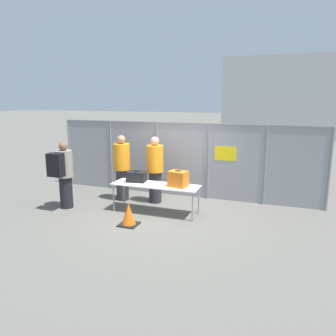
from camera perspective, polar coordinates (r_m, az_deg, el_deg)
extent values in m
plane|color=#605E56|center=(8.36, -1.27, -7.98)|extent=(120.00, 120.00, 0.00)
cylinder|color=gray|center=(11.45, -16.74, 2.62)|extent=(0.07, 0.07, 2.18)
cylinder|color=gray|center=(10.59, -9.87, 2.22)|extent=(0.07, 0.07, 2.18)
cylinder|color=gray|center=(9.90, -1.92, 1.73)|extent=(0.07, 0.07, 2.18)
cylinder|color=gray|center=(9.44, 6.99, 1.13)|extent=(0.07, 0.07, 2.18)
cylinder|color=gray|center=(9.22, 16.58, 0.45)|extent=(0.07, 0.07, 2.18)
cylinder|color=gray|center=(9.26, 26.34, -0.25)|extent=(0.07, 0.07, 2.18)
cube|color=gray|center=(9.64, 2.43, 1.44)|extent=(7.89, 0.01, 2.18)
cube|color=gray|center=(9.50, 2.48, 7.74)|extent=(7.89, 0.04, 0.04)
cube|color=yellow|center=(9.28, 9.96, 2.50)|extent=(0.60, 0.01, 0.40)
cube|color=silver|center=(8.26, -2.18, -2.97)|extent=(2.23, 0.68, 0.02)
cylinder|color=#99999E|center=(8.57, -9.45, -5.14)|extent=(0.04, 0.04, 0.71)
cylinder|color=#99999E|center=(7.78, 4.32, -6.78)|extent=(0.04, 0.04, 0.71)
cylinder|color=#99999E|center=(9.04, -7.70, -4.18)|extent=(0.04, 0.04, 0.71)
cylinder|color=#99999E|center=(8.30, 5.38, -5.60)|extent=(0.04, 0.04, 0.71)
cube|color=black|center=(8.54, -5.51, -1.51)|extent=(0.52, 0.40, 0.27)
cube|color=black|center=(8.51, -5.53, -0.55)|extent=(0.16, 0.05, 0.02)
cube|color=orange|center=(8.01, 1.78, -1.92)|extent=(0.49, 0.41, 0.39)
cube|color=black|center=(7.96, 1.79, -0.49)|extent=(0.16, 0.06, 0.02)
cylinder|color=black|center=(9.12, -17.31, -4.05)|extent=(0.33, 0.33, 0.84)
cylinder|color=gray|center=(8.94, -17.62, 0.69)|extent=(0.44, 0.44, 0.70)
sphere|color=brown|center=(8.87, -17.80, 3.63)|extent=(0.23, 0.23, 0.23)
cube|color=black|center=(8.68, -18.99, 0.51)|extent=(0.39, 0.24, 0.59)
cylinder|color=#2D2D33|center=(9.16, -2.23, -3.32)|extent=(0.35, 0.35, 0.88)
cylinder|color=orange|center=(8.98, -2.27, 1.64)|extent=(0.46, 0.46, 0.73)
sphere|color=tan|center=(8.90, -2.30, 4.71)|extent=(0.24, 0.24, 0.24)
cylinder|color=#2D2D33|center=(9.47, -7.93, -2.88)|extent=(0.35, 0.35, 0.88)
cylinder|color=orange|center=(9.30, -8.07, 1.95)|extent=(0.46, 0.46, 0.74)
sphere|color=#A57A5B|center=(9.23, -8.16, 4.94)|extent=(0.24, 0.24, 0.24)
cube|color=silver|center=(10.69, 13.52, -1.38)|extent=(2.83, 1.34, 0.52)
sphere|color=black|center=(10.07, 10.18, -2.67)|extent=(0.67, 0.67, 0.67)
sphere|color=black|center=(11.49, 11.48, -0.91)|extent=(0.67, 0.67, 0.67)
cylinder|color=#59595B|center=(11.11, 3.62, -1.67)|extent=(0.99, 0.06, 0.06)
cube|color=#B2B7B2|center=(31.05, 22.34, 11.21)|extent=(11.43, 13.07, 5.81)
cube|color=black|center=(7.71, -6.83, -9.71)|extent=(0.42, 0.42, 0.03)
cone|color=orange|center=(7.62, -6.88, -7.97)|extent=(0.34, 0.34, 0.53)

